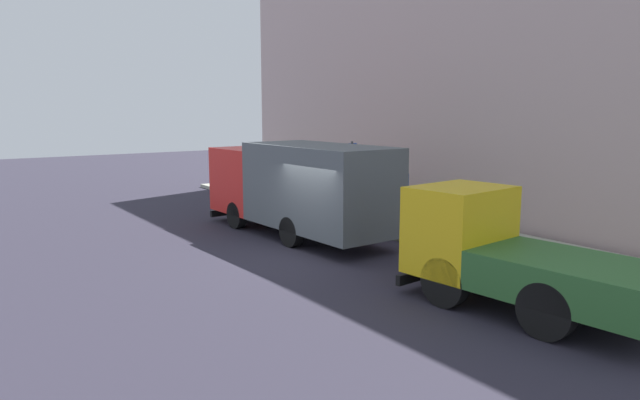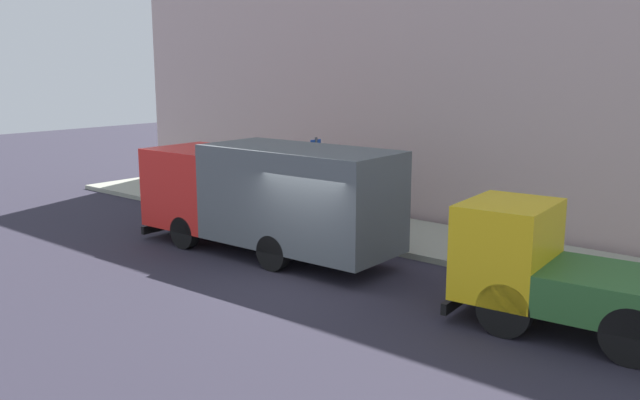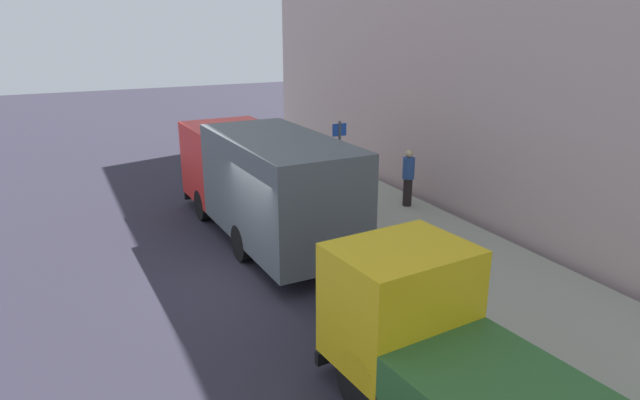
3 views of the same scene
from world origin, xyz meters
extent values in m
plane|color=#2A2734|center=(0.00, 0.00, 0.00)|extent=(80.00, 80.00, 0.00)
cube|color=#9EA18E|center=(4.75, 0.00, 0.08)|extent=(3.51, 30.00, 0.16)
cube|color=#C3A8A5|center=(7.01, 0.00, 6.24)|extent=(0.50, 30.00, 12.49)
cube|color=red|center=(0.82, 4.98, 1.58)|extent=(2.44, 2.55, 2.25)
cube|color=black|center=(0.78, 6.19, 1.85)|extent=(1.98, 0.13, 1.26)
cube|color=#545B5F|center=(0.96, 1.12, 1.73)|extent=(2.54, 5.32, 2.54)
cube|color=black|center=(0.78, 6.27, 0.25)|extent=(2.27, 0.20, 0.24)
cylinder|color=black|center=(-0.19, 4.45, 0.46)|extent=(0.33, 0.93, 0.92)
cylinder|color=black|center=(1.87, 4.52, 0.46)|extent=(0.33, 0.93, 0.92)
cylinder|color=black|center=(-0.07, 1.09, 0.46)|extent=(0.33, 0.93, 0.92)
cylinder|color=black|center=(1.99, 1.16, 0.46)|extent=(0.33, 0.93, 0.92)
cube|color=yellow|center=(0.61, -4.80, 1.48)|extent=(2.24, 1.83, 1.89)
cube|color=black|center=(0.54, -4.00, 1.70)|extent=(1.76, 0.22, 1.06)
cube|color=#2E632E|center=(0.85, -7.35, 0.92)|extent=(2.41, 3.67, 0.78)
cube|color=black|center=(0.53, -3.92, 0.29)|extent=(2.02, 0.31, 0.24)
cylinder|color=black|center=(-0.25, -5.21, 0.53)|extent=(0.40, 1.09, 1.06)
cylinder|color=black|center=(1.54, -5.04, 0.53)|extent=(0.40, 1.09, 1.06)
cylinder|color=black|center=(-0.05, -7.43, 0.53)|extent=(0.40, 1.09, 1.06)
cylinder|color=black|center=(1.75, -7.27, 0.53)|extent=(0.40, 1.09, 1.06)
cylinder|color=black|center=(5.77, 2.49, 0.60)|extent=(0.39, 0.39, 0.88)
cylinder|color=#2B4D91|center=(5.77, 2.49, 1.37)|extent=(0.52, 0.52, 0.66)
sphere|color=tan|center=(5.77, 2.49, 1.82)|extent=(0.24, 0.24, 0.24)
cone|color=orange|center=(3.53, 5.92, 0.44)|extent=(0.39, 0.39, 0.56)
cylinder|color=#4C5156|center=(3.48, 2.72, 1.56)|extent=(0.08, 0.08, 2.80)
cube|color=blue|center=(3.48, 2.74, 2.71)|extent=(0.44, 0.03, 0.36)
camera|label=1|loc=(-8.97, -13.16, 4.09)|focal=32.27mm
camera|label=2|loc=(-11.83, -10.44, 5.09)|focal=38.13mm
camera|label=3|loc=(-3.95, -11.35, 5.72)|focal=31.47mm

